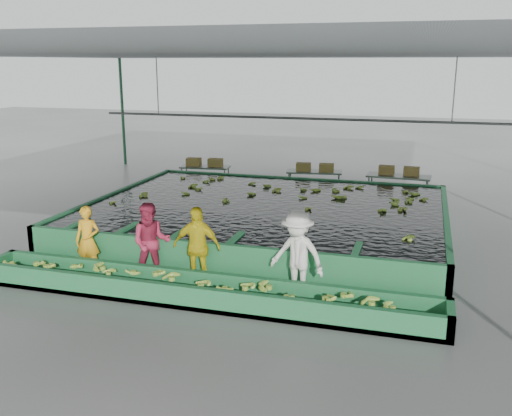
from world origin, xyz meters
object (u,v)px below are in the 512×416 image
(box_stack_left, at_px, (205,166))
(worker_b, at_px, (151,242))
(worker_c, at_px, (197,247))
(box_stack_mid, at_px, (315,171))
(worker_a, at_px, (88,240))
(packing_table_mid, at_px, (314,183))
(packing_table_left, at_px, (205,177))
(worker_d, at_px, (297,255))
(box_stack_right, at_px, (399,175))
(sorting_trough, at_px, (199,290))
(flotation_tank, at_px, (266,218))
(packing_table_right, at_px, (398,189))

(box_stack_left, bearing_deg, worker_b, -75.28)
(worker_c, height_order, box_stack_mid, worker_c)
(worker_a, xyz_separation_m, packing_table_mid, (3.49, 9.53, -0.35))
(worker_a, relative_size, worker_c, 0.89)
(packing_table_left, bearing_deg, worker_d, -58.58)
(box_stack_mid, bearing_deg, box_stack_right, -2.94)
(packing_table_left, height_order, box_stack_left, box_stack_left)
(worker_d, xyz_separation_m, box_stack_mid, (-1.45, 9.44, -0.02))
(worker_c, bearing_deg, box_stack_mid, 80.20)
(box_stack_mid, bearing_deg, worker_b, -101.34)
(packing_table_mid, distance_m, box_stack_left, 4.39)
(sorting_trough, xyz_separation_m, worker_a, (-3.10, 0.80, 0.56))
(flotation_tank, distance_m, worker_d, 4.72)
(box_stack_left, bearing_deg, box_stack_mid, -1.64)
(sorting_trough, distance_m, packing_table_right, 10.57)
(packing_table_mid, bearing_deg, worker_d, -81.10)
(flotation_tank, bearing_deg, packing_table_right, 54.82)
(worker_a, distance_m, box_stack_mid, 10.08)
(worker_d, distance_m, packing_table_left, 11.20)
(worker_d, distance_m, packing_table_right, 9.34)
(worker_a, distance_m, worker_b, 1.64)
(flotation_tank, xyz_separation_m, worker_a, (-3.10, -4.30, 0.36))
(sorting_trough, xyz_separation_m, worker_b, (-1.47, 0.80, 0.66))
(flotation_tank, xyz_separation_m, worker_d, (1.88, -4.30, 0.49))
(sorting_trough, relative_size, packing_table_left, 5.26)
(packing_table_left, bearing_deg, sorting_trough, -69.10)
(worker_c, relative_size, packing_table_mid, 0.90)
(worker_a, bearing_deg, sorting_trough, -21.46)
(worker_d, bearing_deg, box_stack_mid, 114.21)
(sorting_trough, relative_size, worker_a, 6.18)
(worker_c, bearing_deg, worker_d, -4.99)
(box_stack_right, bearing_deg, box_stack_left, 177.83)
(flotation_tank, bearing_deg, box_stack_left, 127.06)
(packing_table_right, bearing_deg, worker_a, -125.46)
(packing_table_left, bearing_deg, packing_table_right, -2.77)
(packing_table_right, distance_m, box_stack_left, 7.45)
(packing_table_left, xyz_separation_m, box_stack_right, (7.40, -0.26, 0.55))
(worker_c, height_order, box_stack_left, worker_c)
(flotation_tank, height_order, packing_table_right, packing_table_right)
(flotation_tank, xyz_separation_m, packing_table_mid, (0.39, 5.23, 0.01))
(worker_a, height_order, box_stack_left, worker_a)
(sorting_trough, height_order, worker_c, worker_c)
(worker_c, relative_size, box_stack_left, 1.28)
(packing_table_right, relative_size, box_stack_left, 1.52)
(worker_a, xyz_separation_m, box_stack_right, (6.54, 9.29, 0.18))
(packing_table_mid, bearing_deg, packing_table_right, -6.29)
(worker_d, height_order, box_stack_mid, worker_d)
(packing_table_mid, bearing_deg, worker_c, -94.53)
(worker_a, height_order, worker_c, worker_c)
(box_stack_left, xyz_separation_m, box_stack_mid, (4.41, -0.13, 0.05))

